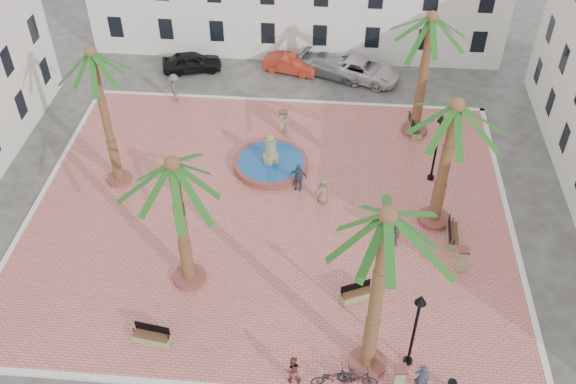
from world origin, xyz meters
name	(u,v)px	position (x,y,z in m)	size (l,w,h in m)	color
ground	(270,213)	(0.00, 0.00, 0.00)	(120.00, 120.00, 0.00)	#56544F
plaza	(270,212)	(0.00, 0.00, 0.07)	(26.00, 22.00, 0.15)	#CE6860
kerb_n	(287,101)	(0.00, 11.00, 0.08)	(26.30, 0.30, 0.16)	silver
kerb_e	(510,226)	(13.00, 0.00, 0.08)	(0.30, 22.30, 0.16)	silver
kerb_w	(41,198)	(-13.00, 0.00, 0.08)	(0.30, 22.30, 0.16)	silver
fountain	(271,162)	(-0.36, 3.86, 0.46)	(4.43, 4.43, 2.29)	brown
palm_nw	(94,67)	(-8.96, 1.86, 7.62)	(4.61, 4.61, 8.62)	brown
palm_sw	(174,180)	(-3.41, -5.20, 6.54)	(5.28, 5.28, 7.61)	brown
palm_s	(385,235)	(5.25, -9.37, 8.16)	(5.27, 5.27, 9.30)	brown
palm_e	(454,121)	(8.88, 0.03, 6.64)	(5.65, 5.65, 7.78)	brown
palm_ne	(430,32)	(8.35, 8.18, 7.06)	(5.27, 5.27, 8.15)	brown
bench_s	(152,337)	(-4.33, -8.95, 0.41)	(1.80, 0.79, 0.92)	#8B905F
bench_se	(357,294)	(4.77, -5.68, 0.39)	(1.68, 1.12, 0.86)	#8B905F
bench_e	(452,235)	(9.72, -1.29, 0.42)	(0.67, 1.83, 0.95)	#8B905F
bench_ne	(414,128)	(8.32, 8.13, 0.43)	(0.82, 1.96, 1.01)	#8B905F
lamppost_s	(417,319)	(7.03, -9.08, 3.19)	(0.49, 0.49, 4.49)	black
lamppost_e	(439,136)	(9.02, 3.53, 3.18)	(0.49, 0.49, 4.48)	black
bollard_se	(399,378)	(6.51, -10.40, 0.90)	(0.57, 0.57, 1.45)	#8B905F
bollard_n	(283,121)	(0.04, 7.52, 0.91)	(0.59, 0.59, 1.46)	#8B905F
bollard_e	(462,259)	(9.88, -3.43, 0.89)	(0.54, 0.54, 1.44)	#8B905F
cyclist_a	(422,378)	(7.43, -10.40, 1.00)	(0.62, 0.41, 1.71)	#2C3142
bicycle_a	(331,376)	(3.73, -10.40, 0.62)	(0.63, 1.79, 0.94)	black
cyclist_b	(292,369)	(2.09, -10.40, 0.92)	(0.75, 0.59, 1.55)	maroon
bicycle_b	(358,378)	(4.82, -10.40, 0.68)	(0.50, 1.77, 1.06)	black
pedestrian_fountain_a	(323,191)	(2.84, 1.00, 0.95)	(0.78, 0.51, 1.60)	#7D6B4D
pedestrian_fountain_b	(298,177)	(1.40, 1.99, 1.02)	(1.02, 0.43, 1.74)	#32445F
pedestrian_north	(175,88)	(-7.51, 10.40, 1.13)	(1.26, 0.73, 1.95)	#535359
pedestrian_east	(395,231)	(6.67, -1.83, 0.99)	(1.55, 0.49, 1.67)	#675D52
car_black	(192,62)	(-7.21, 14.52, 0.72)	(1.70, 4.23, 1.44)	black
car_red	(290,64)	(-0.14, 14.98, 0.65)	(1.37, 3.92, 1.29)	#B72F1E
car_silver	(333,67)	(2.95, 14.78, 0.71)	(1.98, 4.86, 1.41)	#96979E
car_white	(363,70)	(5.04, 14.45, 0.73)	(2.42, 5.26, 1.46)	silver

